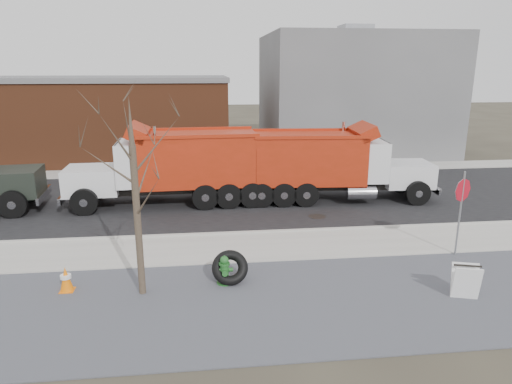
{
  "coord_description": "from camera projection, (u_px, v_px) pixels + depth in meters",
  "views": [
    {
      "loc": [
        -1.43,
        -13.9,
        5.87
      ],
      "look_at": [
        0.39,
        2.2,
        1.4
      ],
      "focal_mm": 32.0,
      "sensor_mm": 36.0,
      "label": 1
    }
  ],
  "objects": [
    {
      "name": "building_brick",
      "position": [
        71.0,
        118.0,
        29.53
      ],
      "size": [
        20.2,
        8.2,
        5.3
      ],
      "color": "brown",
      "rests_on": "ground"
    },
    {
      "name": "sidewalk",
      "position": [
        251.0,
        247.0,
        15.26
      ],
      "size": [
        60.0,
        2.5,
        0.06
      ],
      "primitive_type": "cube",
      "color": "#9E9B93",
      "rests_on": "ground"
    },
    {
      "name": "ground",
      "position": [
        252.0,
        251.0,
        15.03
      ],
      "size": [
        120.0,
        120.0,
        0.0
      ],
      "primitive_type": "plane",
      "color": "#383328",
      "rests_on": "ground"
    },
    {
      "name": "far_sidewalk",
      "position": [
        230.0,
        170.0,
        26.52
      ],
      "size": [
        60.0,
        2.0,
        0.06
      ],
      "primitive_type": "cube",
      "color": "#9E9B93",
      "rests_on": "ground"
    },
    {
      "name": "sandwich_board",
      "position": [
        466.0,
        282.0,
        11.78
      ],
      "size": [
        0.77,
        0.6,
        0.94
      ],
      "rotation": [
        0.0,
        0.0,
        -0.29
      ],
      "color": "white",
      "rests_on": "ground"
    },
    {
      "name": "building_grey",
      "position": [
        352.0,
        94.0,
        32.19
      ],
      "size": [
        12.0,
        10.0,
        8.0
      ],
      "color": "slate",
      "rests_on": "ground"
    },
    {
      "name": "dump_truck_red_b",
      "position": [
        174.0,
        164.0,
        19.69
      ],
      "size": [
        8.42,
        2.73,
        3.54
      ],
      "rotation": [
        0.0,
        0.0,
        3.18
      ],
      "color": "black",
      "rests_on": "ground"
    },
    {
      "name": "curb",
      "position": [
        247.0,
        233.0,
        16.5
      ],
      "size": [
        60.0,
        0.15,
        0.11
      ],
      "primitive_type": "cube",
      "color": "#9E9B93",
      "rests_on": "ground"
    },
    {
      "name": "gravel_verge",
      "position": [
        266.0,
        303.0,
        11.67
      ],
      "size": [
        60.0,
        5.0,
        0.03
      ],
      "primitive_type": "cube",
      "color": "slate",
      "rests_on": "ground"
    },
    {
      "name": "truck_tire",
      "position": [
        230.0,
        268.0,
        12.72
      ],
      "size": [
        1.06,
        0.9,
        0.96
      ],
      "color": "black",
      "rests_on": "ground"
    },
    {
      "name": "stop_sign",
      "position": [
        462.0,
        199.0,
        14.18
      ],
      "size": [
        0.69,
        0.35,
        2.77
      ],
      "rotation": [
        0.0,
        0.0,
        0.06
      ],
      "color": "gray",
      "rests_on": "ground"
    },
    {
      "name": "fire_hydrant",
      "position": [
        225.0,
        271.0,
        12.63
      ],
      "size": [
        0.47,
        0.46,
        0.85
      ],
      "rotation": [
        0.0,
        0.0,
        -0.0
      ],
      "color": "#28692E",
      "rests_on": "ground"
    },
    {
      "name": "traffic_cone_near",
      "position": [
        66.0,
        279.0,
        12.22
      ],
      "size": [
        0.37,
        0.37,
        0.71
      ],
      "color": "orange",
      "rests_on": "ground"
    },
    {
      "name": "bare_tree",
      "position": [
        134.0,
        174.0,
        11.32
      ],
      "size": [
        3.2,
        3.2,
        5.2
      ],
      "color": "#382D23",
      "rests_on": "ground"
    },
    {
      "name": "dump_truck_red_a",
      "position": [
        332.0,
        162.0,
        20.34
      ],
      "size": [
        8.53,
        2.84,
        3.42
      ],
      "rotation": [
        0.0,
        0.0,
        -0.07
      ],
      "color": "black",
      "rests_on": "ground"
    },
    {
      "name": "road",
      "position": [
        238.0,
        198.0,
        21.06
      ],
      "size": [
        60.0,
        9.4,
        0.02
      ],
      "primitive_type": "cube",
      "color": "black",
      "rests_on": "ground"
    }
  ]
}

